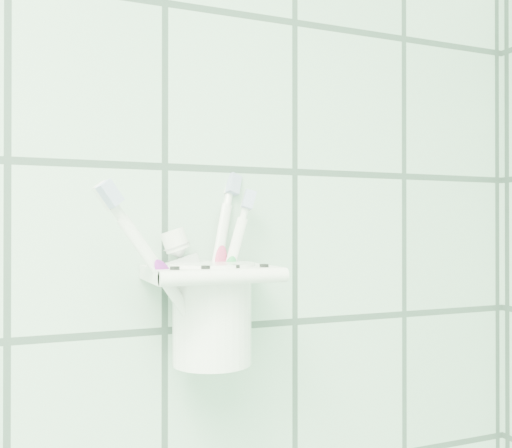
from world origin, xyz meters
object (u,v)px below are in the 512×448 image
toothbrush_pink (218,253)px  toothbrush_orange (206,266)px  holder_bracket (210,275)px  toothpaste_tube (214,278)px  toothbrush_blue (202,256)px  cup (212,309)px

toothbrush_pink → toothbrush_orange: 0.03m
holder_bracket → toothbrush_orange: 0.02m
holder_bracket → toothbrush_pink: size_ratio=0.63×
holder_bracket → toothpaste_tube: toothpaste_tube is taller
toothbrush_blue → toothbrush_orange: 0.02m
holder_bracket → toothpaste_tube: size_ratio=0.86×
toothbrush_blue → toothpaste_tube: (0.02, 0.02, -0.02)m
cup → toothbrush_blue: bearing=-164.9°
toothbrush_blue → toothbrush_orange: bearing=41.0°
toothbrush_pink → toothbrush_orange: (-0.01, 0.02, -0.02)m
toothbrush_orange → holder_bracket: bearing=-82.6°
holder_bracket → toothbrush_pink: bearing=-48.6°
toothbrush_pink → toothbrush_blue: toothbrush_pink is taller
holder_bracket → toothpaste_tube: bearing=60.4°
toothbrush_orange → toothbrush_pink: bearing=-65.6°
cup → toothbrush_blue: toothbrush_blue is taller
toothbrush_pink → toothbrush_blue: bearing=118.4°
cup → toothbrush_orange: toothbrush_orange is taller
cup → toothbrush_blue: size_ratio=0.51×
toothbrush_pink → toothbrush_orange: toothbrush_pink is taller
holder_bracket → toothbrush_orange: size_ratio=0.70×
toothbrush_blue → toothpaste_tube: bearing=25.5°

